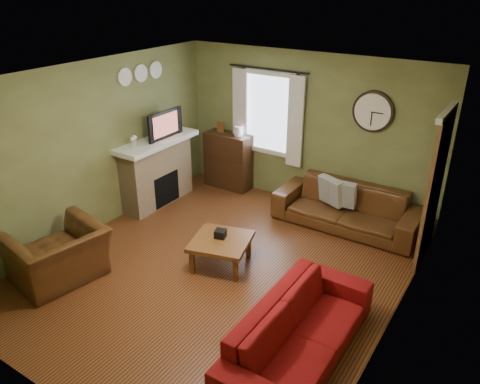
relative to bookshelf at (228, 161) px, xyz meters
The scene contains 31 objects.
floor 2.85m from the bookshelf, 58.76° to the right, with size 4.60×5.20×0.00m, color #582D16.
ceiling 3.49m from the bookshelf, 58.76° to the right, with size 4.60×5.20×0.00m, color white.
wall_left 2.66m from the bookshelf, 109.53° to the right, with size 0.00×5.20×2.60m, color olive.
wall_right 4.52m from the bookshelf, 32.53° to the right, with size 0.00×5.20×2.60m, color olive.
wall_back 1.66m from the bookshelf, ahead, with size 4.60×0.00×2.60m, color olive.
wall_front 5.26m from the bookshelf, 73.79° to the right, with size 4.60×0.00×2.60m, color olive.
fireplace 1.40m from the bookshelf, 117.56° to the right, with size 0.40×1.40×1.10m, color tan.
firebox 1.34m from the bookshelf, 110.25° to the right, with size 0.04×0.60×0.55m, color black.
mantel 1.52m from the bookshelf, 116.46° to the right, with size 0.58×1.60×0.08m, color white.
tv 1.50m from the bookshelf, 118.71° to the right, with size 0.60×0.08×0.35m, color black.
tv_screen 1.50m from the bookshelf, 115.39° to the right, with size 0.02×0.62×0.36m, color #994C3F.
medallion_left 2.49m from the bookshelf, 117.48° to the right, with size 0.28×0.28×0.03m, color white.
medallion_mid 2.28m from the bookshelf, 123.69° to the right, with size 0.28×0.28×0.03m, color white.
medallion_right 2.11m from the bookshelf, 132.86° to the right, with size 0.28×0.28×0.03m, color white.
window_pane 1.25m from the bookshelf, 13.98° to the left, with size 1.00×0.02×1.30m, color silver, non-canonical shape.
curtain_rod 1.90m from the bookshelf, ahead, with size 0.03×0.03×1.50m, color black.
curtain_left 0.95m from the bookshelf, 23.37° to the left, with size 0.28×0.04×1.55m, color silver.
curtain_right 1.60m from the bookshelf, ahead, with size 0.28×0.04×1.55m, color silver.
wall_clock 2.86m from the bookshelf, ahead, with size 0.64×0.06×0.64m, color white, non-canonical shape.
door 3.80m from the bookshelf, ahead, with size 0.05×0.90×2.10m, color brown.
bookshelf is the anchor object (origin of this frame).
book 0.53m from the bookshelf, 66.44° to the left, with size 0.15×0.21×0.02m, color brown.
sofa_brown 2.47m from the bookshelf, ahead, with size 2.28×0.89×0.66m, color #472811.
pillow_left 2.19m from the bookshelf, ahead, with size 0.45×0.13×0.45m, color gray.
pillow_right 2.38m from the bookshelf, ahead, with size 0.42×0.13×0.42m, color gray.
sofa_red 4.46m from the bookshelf, 46.21° to the right, with size 2.18×0.85×0.64m, color maroon.
armchair 3.70m from the bookshelf, 92.82° to the right, with size 1.12×0.98×0.73m, color #472811.
coffee_table 2.69m from the bookshelf, 57.98° to the right, with size 0.76×0.76×0.41m, color brown, non-canonical shape.
tissue_box 2.62m from the bookshelf, 58.19° to the right, with size 0.14×0.14×0.11m, color black.
wine_glass_a 2.03m from the bookshelf, 108.49° to the right, with size 0.07×0.07×0.19m, color white, non-canonical shape.
wine_glass_b 1.99m from the bookshelf, 109.01° to the right, with size 0.07×0.07×0.20m, color white, non-canonical shape.
Camera 1 is at (3.17, -4.35, 3.70)m, focal length 35.00 mm.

